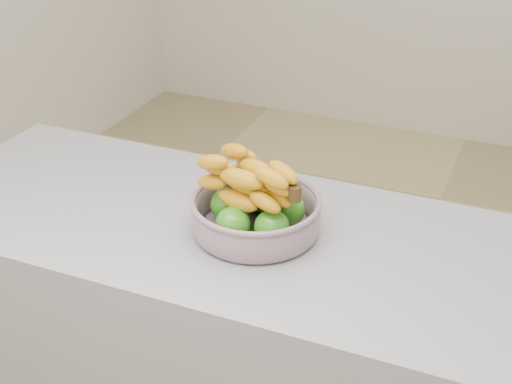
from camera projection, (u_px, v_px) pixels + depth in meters
ground at (378, 355)px, 2.54m from camera, size 4.00×4.00×0.00m
fruit_bowl at (256, 209)px, 1.56m from camera, size 0.29×0.29×0.18m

